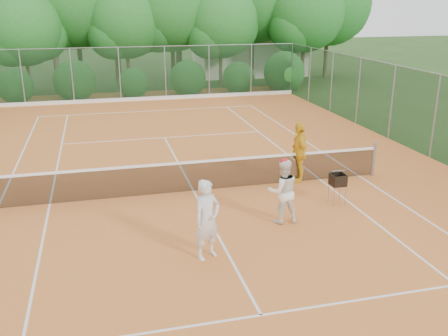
{
  "coord_description": "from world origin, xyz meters",
  "views": [
    {
      "loc": [
        -2.56,
        -13.72,
        5.43
      ],
      "look_at": [
        0.63,
        -1.2,
        1.1
      ],
      "focal_mm": 40.0,
      "sensor_mm": 36.0,
      "label": 1
    }
  ],
  "objects_px": {
    "player_center_grp": "(283,191)",
    "player_yellow": "(299,152)",
    "player_white": "(207,220)",
    "ball_hopper": "(338,180)"
  },
  "relations": [
    {
      "from": "player_yellow",
      "to": "ball_hopper",
      "type": "distance_m",
      "value": 2.07
    },
    {
      "from": "player_yellow",
      "to": "ball_hopper",
      "type": "height_order",
      "value": "player_yellow"
    },
    {
      "from": "player_white",
      "to": "player_center_grp",
      "type": "xyz_separation_m",
      "value": [
        2.26,
        1.36,
        -0.06
      ]
    },
    {
      "from": "player_center_grp",
      "to": "ball_hopper",
      "type": "xyz_separation_m",
      "value": [
        1.92,
        0.76,
        -0.15
      ]
    },
    {
      "from": "player_yellow",
      "to": "ball_hopper",
      "type": "bearing_deg",
      "value": 14.21
    },
    {
      "from": "player_white",
      "to": "ball_hopper",
      "type": "relative_size",
      "value": 2.07
    },
    {
      "from": "player_white",
      "to": "player_center_grp",
      "type": "distance_m",
      "value": 2.64
    },
    {
      "from": "player_center_grp",
      "to": "player_white",
      "type": "bearing_deg",
      "value": -149.01
    },
    {
      "from": "player_white",
      "to": "player_yellow",
      "type": "relative_size",
      "value": 0.96
    },
    {
      "from": "player_center_grp",
      "to": "player_yellow",
      "type": "height_order",
      "value": "player_yellow"
    }
  ]
}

